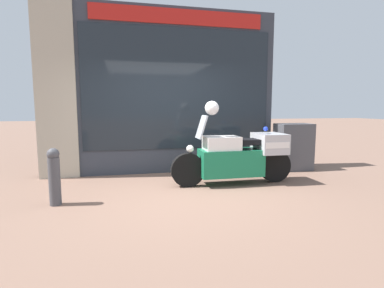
{
  "coord_description": "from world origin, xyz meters",
  "views": [
    {
      "loc": [
        -0.86,
        -4.78,
        1.47
      ],
      "look_at": [
        0.46,
        1.03,
        0.73
      ],
      "focal_mm": 28.0,
      "sensor_mm": 36.0,
      "label": 1
    }
  ],
  "objects": [
    {
      "name": "ground_plane",
      "position": [
        0.0,
        0.0,
        0.0
      ],
      "size": [
        60.0,
        60.0,
        0.0
      ],
      "primitive_type": "plane",
      "color": "#7A5B4C"
    },
    {
      "name": "white_helmet",
      "position": [
        0.73,
        0.53,
        1.45
      ],
      "size": [
        0.26,
        0.26,
        0.26
      ],
      "primitive_type": "sphere",
      "color": "white",
      "rests_on": "paramedic_motorcycle"
    },
    {
      "name": "utility_cabinet",
      "position": [
        3.01,
        1.48,
        0.54
      ],
      "size": [
        0.81,
        0.5,
        1.09
      ],
      "primitive_type": "cube",
      "color": "#4C4C51",
      "rests_on": "ground"
    },
    {
      "name": "window_display",
      "position": [
        0.32,
        2.03,
        0.46
      ],
      "size": [
        3.93,
        0.3,
        1.93
      ],
      "color": "slate",
      "rests_on": "ground"
    },
    {
      "name": "paramedic_motorcycle",
      "position": [
        1.28,
        0.53,
        0.55
      ],
      "size": [
        2.38,
        0.69,
        1.32
      ],
      "rotation": [
        0.0,
        0.0,
        3.13
      ],
      "color": "black",
      "rests_on": "ground"
    },
    {
      "name": "shop_building",
      "position": [
        -0.36,
        2.0,
        1.82
      ],
      "size": [
        5.17,
        0.55,
        3.62
      ],
      "color": "#333842",
      "rests_on": "ground"
    },
    {
      "name": "street_bollard",
      "position": [
        -1.9,
        -0.05,
        0.45
      ],
      "size": [
        0.18,
        0.18,
        0.87
      ],
      "color": "#47474C",
      "rests_on": "ground"
    }
  ]
}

